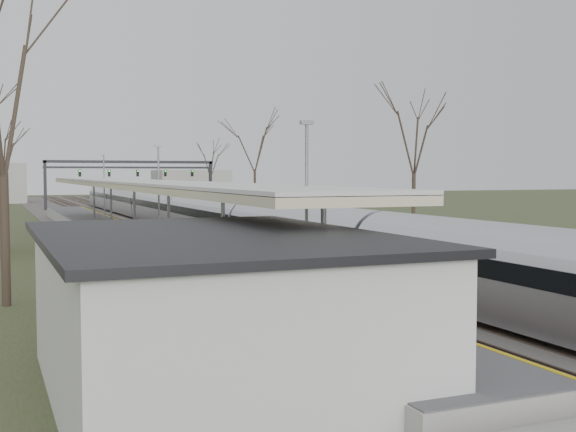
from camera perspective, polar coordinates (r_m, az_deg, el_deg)
name	(u,v)px	position (r m, az deg, el deg)	size (l,w,h in m)	color
track_bed	(196,224)	(63.11, -7.25, -0.65)	(24.00, 160.00, 0.22)	#474442
platform	(124,240)	(44.00, -12.85, -1.89)	(3.50, 69.00, 1.00)	#9E9B93
canopy	(138,184)	(39.38, -11.78, 2.51)	(4.10, 50.00, 3.11)	slate
station_building	(210,319)	(14.55, -6.18, -8.09)	(6.00, 9.00, 3.20)	silver
signal_gantry	(132,170)	(92.21, -12.25, 3.58)	(21.00, 0.59, 6.08)	black
tree_west_near	(2,88)	(25.83, -21.69, 9.37)	(5.00, 5.00, 10.30)	#2D231C
tree_east_far	(414,137)	(56.69, 9.95, 6.18)	(5.00, 5.00, 10.30)	#2D231C
train_near	(185,213)	(55.79, -8.13, 0.27)	(2.62, 90.21, 3.05)	#ADAFB7
train_far	(145,194)	(105.36, -11.23, 1.70)	(2.62, 75.21, 3.05)	#ADAFB7
passenger	(341,271)	(18.98, 4.23, -4.35)	(0.68, 0.45, 1.87)	#2E405B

